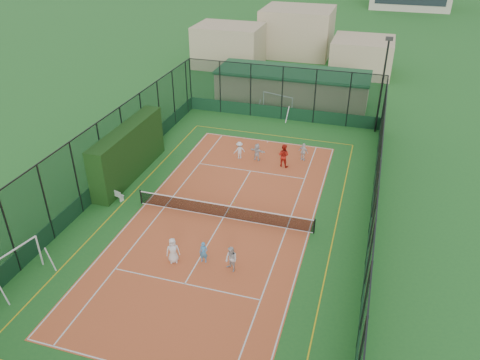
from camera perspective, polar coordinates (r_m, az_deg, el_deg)
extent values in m
plane|color=#226527|center=(29.98, -2.02, -4.59)|extent=(300.00, 300.00, 0.00)
cube|color=#C9572C|center=(29.98, -2.02, -4.58)|extent=(11.17, 23.97, 0.01)
cube|color=black|center=(34.73, -13.42, 3.35)|extent=(1.30, 8.69, 3.80)
imported|color=white|center=(26.30, -8.18, -8.50)|extent=(0.89, 0.78, 1.54)
imported|color=#4995CF|center=(26.19, -4.46, -8.78)|extent=(0.49, 0.35, 1.28)
imported|color=silver|center=(25.48, -1.08, -9.63)|extent=(0.93, 0.88, 1.52)
imported|color=silver|center=(36.69, -0.07, 3.66)|extent=(1.05, 0.96, 1.42)
imported|color=silver|center=(36.73, 7.74, 3.41)|extent=(0.92, 0.67, 1.45)
imported|color=silver|center=(36.48, 2.09, 3.44)|extent=(1.34, 0.64, 1.38)
imported|color=#B51D13|center=(35.61, 5.33, 3.01)|extent=(1.02, 0.88, 1.82)
sphere|color=#CCE033|center=(30.39, -1.37, -3.95)|extent=(0.07, 0.07, 0.07)
sphere|color=#CCE033|center=(30.77, -2.90, -3.52)|extent=(0.07, 0.07, 0.07)
sphere|color=#CCE033|center=(31.31, -0.69, -2.82)|extent=(0.07, 0.07, 0.07)
sphere|color=#CCE033|center=(31.35, -1.37, -2.77)|extent=(0.07, 0.07, 0.07)
sphere|color=#CCE033|center=(31.10, -3.41, -3.12)|extent=(0.07, 0.07, 0.07)
sphere|color=#CCE033|center=(29.97, 1.34, -4.49)|extent=(0.07, 0.07, 0.07)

